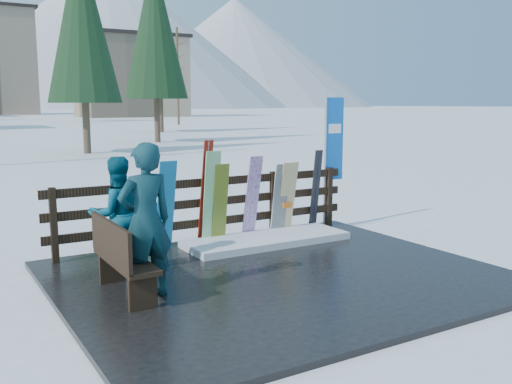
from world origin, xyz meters
TOP-DOWN VIEW (x-y plane):
  - ground at (0.00, 0.00)m, footprint 700.00×700.00m
  - deck at (0.00, 0.00)m, footprint 6.00×5.00m
  - fence at (0.00, 2.20)m, footprint 5.60×0.10m
  - snow_patch at (0.79, 1.60)m, footprint 2.88×1.00m
  - bench at (-2.22, 0.22)m, footprint 0.41×1.50m
  - snowboard_0 at (-0.90, 1.98)m, footprint 0.29×0.36m
  - snowboard_1 at (-0.08, 1.98)m, footprint 0.27×0.26m
  - snowboard_2 at (0.09, 1.98)m, footprint 0.27×0.22m
  - snowboard_3 at (0.72, 1.98)m, footprint 0.25×0.35m
  - snowboard_4 at (1.31, 1.98)m, footprint 0.30×0.23m
  - snowboard_5 at (1.46, 1.98)m, footprint 0.32×0.28m
  - ski_pair_a at (-0.15, 2.05)m, footprint 0.16×0.36m
  - ski_pair_b at (2.16, 2.05)m, footprint 0.17×0.21m
  - rental_flag at (2.69, 2.25)m, footprint 0.45×0.04m
  - person_front at (-1.94, 0.03)m, footprint 0.75×0.53m
  - person_back at (-1.91, 1.30)m, footprint 0.81×0.64m
  - trees at (4.06, 50.70)m, footprint 42.01×68.78m

SIDE VIEW (x-z plane):
  - ground at x=0.00m, z-range 0.00..0.00m
  - deck at x=0.00m, z-range 0.00..0.08m
  - snow_patch at x=0.79m, z-range 0.08..0.20m
  - bench at x=-2.22m, z-range 0.11..1.08m
  - snowboard_4 at x=1.31m, z-range 0.08..1.40m
  - fence at x=0.00m, z-range 0.16..1.31m
  - snowboard_5 at x=1.46m, z-range 0.08..1.42m
  - snowboard_2 at x=0.09m, z-range 0.08..1.47m
  - snowboard_3 at x=0.72m, z-range 0.08..1.57m
  - snowboard_0 at x=-0.90m, z-range 0.08..1.58m
  - ski_pair_b at x=2.16m, z-range 0.08..1.61m
  - snowboard_1 at x=-0.08m, z-range 0.08..1.69m
  - person_back at x=-1.91m, z-range 0.08..1.73m
  - ski_pair_a at x=-0.15m, z-range 0.08..1.87m
  - person_front at x=-1.94m, z-range 0.08..2.01m
  - rental_flag at x=2.69m, z-range 0.39..2.99m
  - trees at x=4.06m, z-range -0.52..12.00m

